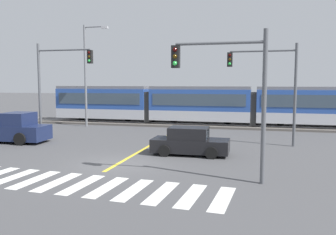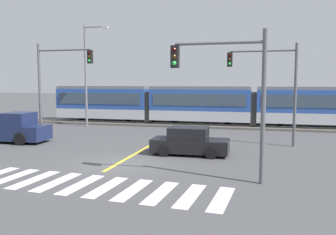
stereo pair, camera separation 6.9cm
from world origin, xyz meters
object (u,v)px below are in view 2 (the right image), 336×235
object	(u,v)px
pickup_truck	(10,129)
traffic_light_mid_left	(56,76)
street_lamp_west	(88,70)
sedan_crossing	(190,142)
traffic_light_mid_right	(272,78)
traffic_light_near_right	(231,83)
light_rail_tram	(200,103)

from	to	relation	value
pickup_truck	traffic_light_mid_left	xyz separation A→B (m)	(2.19, 2.27, 3.56)
street_lamp_west	traffic_light_mid_left	bearing A→B (deg)	-81.37
pickup_truck	street_lamp_west	distance (m)	9.99
sedan_crossing	pickup_truck	world-z (taller)	pickup_truck
traffic_light_mid_right	traffic_light_near_right	world-z (taller)	traffic_light_mid_right
traffic_light_mid_left	traffic_light_near_right	bearing A→B (deg)	-32.52
street_lamp_west	pickup_truck	bearing A→B (deg)	-97.46
sedan_crossing	pickup_truck	xyz separation A→B (m)	(-12.42, 1.06, 0.14)
sedan_crossing	traffic_light_mid_right	distance (m)	6.93
traffic_light_mid_right	traffic_light_mid_left	xyz separation A→B (m)	(-14.56, -0.78, 0.19)
traffic_light_near_right	street_lamp_west	distance (m)	20.30
traffic_light_mid_right	pickup_truck	bearing A→B (deg)	-169.68
pickup_truck	traffic_light_near_right	xyz separation A→B (m)	(14.97, -5.88, 3.09)
traffic_light_mid_right	traffic_light_mid_left	size ratio (longest dim) A/B	0.95
traffic_light_near_right	street_lamp_west	size ratio (longest dim) A/B	0.67
light_rail_tram	traffic_light_mid_left	size ratio (longest dim) A/B	4.19
sedan_crossing	traffic_light_mid_right	size ratio (longest dim) A/B	0.67
sedan_crossing	street_lamp_west	size ratio (longest dim) A/B	0.47
light_rail_tram	pickup_truck	xyz separation A→B (m)	(-10.80, -12.01, -1.20)
traffic_light_mid_right	street_lamp_west	distance (m)	16.69
sedan_crossing	street_lamp_west	world-z (taller)	street_lamp_west
pickup_truck	street_lamp_west	bearing A→B (deg)	82.54
light_rail_tram	traffic_light_mid_left	xyz separation A→B (m)	(-8.61, -9.75, 2.35)
pickup_truck	traffic_light_mid_right	xyz separation A→B (m)	(16.75, 3.05, 3.37)
pickup_truck	traffic_light_mid_left	size ratio (longest dim) A/B	0.82
light_rail_tram	pickup_truck	world-z (taller)	light_rail_tram
traffic_light_mid_left	light_rail_tram	bearing A→B (deg)	48.54
traffic_light_mid_right	light_rail_tram	bearing A→B (deg)	123.59
light_rail_tram	street_lamp_west	world-z (taller)	street_lamp_west
sedan_crossing	traffic_light_near_right	bearing A→B (deg)	-62.09
traffic_light_mid_right	street_lamp_west	bearing A→B (deg)	159.23
light_rail_tram	pickup_truck	distance (m)	16.20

